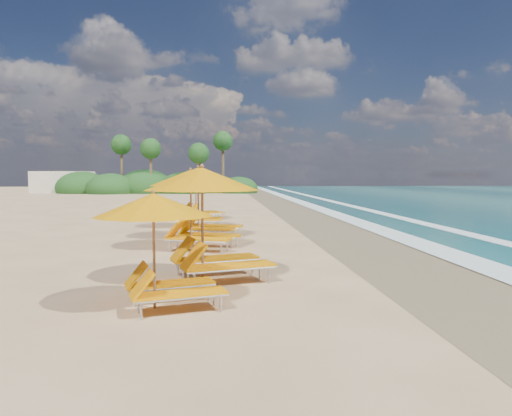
# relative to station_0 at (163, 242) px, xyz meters

# --- Properties ---
(ground) EXTENTS (160.00, 160.00, 0.00)m
(ground) POSITION_rel_station_0_xyz_m (2.21, 8.00, -1.17)
(ground) COLOR tan
(ground) RESTS_ON ground
(wet_sand) EXTENTS (4.00, 160.00, 0.01)m
(wet_sand) POSITION_rel_station_0_xyz_m (6.21, 8.00, -1.17)
(wet_sand) COLOR olive
(wet_sand) RESTS_ON ground
(surf_foam) EXTENTS (4.00, 160.00, 0.01)m
(surf_foam) POSITION_rel_station_0_xyz_m (8.91, 8.00, -1.14)
(surf_foam) COLOR white
(surf_foam) RESTS_ON ground
(station_0) EXTENTS (2.63, 2.56, 2.09)m
(station_0) POSITION_rel_station_0_xyz_m (0.00, 0.00, 0.00)
(station_0) COLOR olive
(station_0) RESTS_ON ground
(station_1) EXTENTS (3.26, 3.19, 2.58)m
(station_1) POSITION_rel_station_0_xyz_m (0.79, 2.11, 0.27)
(station_1) COLOR olive
(station_1) RESTS_ON ground
(station_2) EXTENTS (3.29, 3.22, 2.57)m
(station_2) POSITION_rel_station_0_xyz_m (0.24, 6.67, 0.27)
(station_2) COLOR olive
(station_2) RESTS_ON ground
(station_3) EXTENTS (3.39, 3.30, 2.69)m
(station_3) POSITION_rel_station_0_xyz_m (0.36, 9.24, 0.34)
(station_3) COLOR olive
(station_3) RESTS_ON ground
(station_4) EXTENTS (2.83, 2.66, 2.47)m
(station_4) POSITION_rel_station_0_xyz_m (-0.16, 12.88, 0.21)
(station_4) COLOR olive
(station_4) RESTS_ON ground
(station_5) EXTENTS (3.17, 3.16, 2.41)m
(station_5) POSITION_rel_station_0_xyz_m (-0.14, 16.57, 0.18)
(station_5) COLOR olive
(station_5) RESTS_ON ground
(treeline) EXTENTS (25.80, 8.80, 9.74)m
(treeline) POSITION_rel_station_0_xyz_m (-7.72, 53.51, -0.18)
(treeline) COLOR #163D14
(treeline) RESTS_ON ground
(beach_building) EXTENTS (7.00, 5.00, 2.80)m
(beach_building) POSITION_rel_station_0_xyz_m (-19.79, 56.00, 0.23)
(beach_building) COLOR beige
(beach_building) RESTS_ON ground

